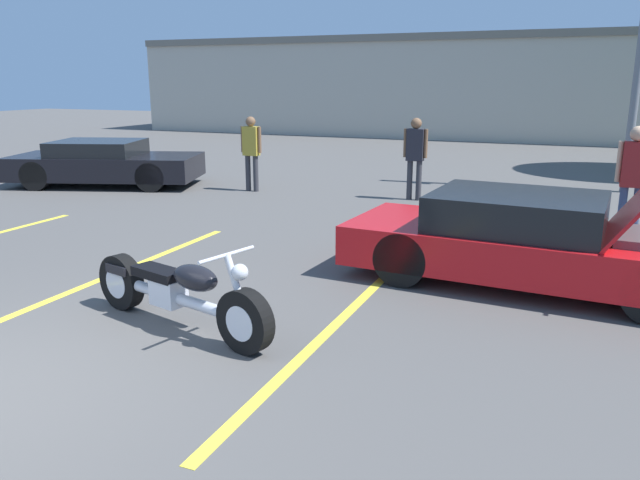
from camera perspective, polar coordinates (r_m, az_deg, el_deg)
The scene contains 9 objects.
parking_stripe_middle at distance 8.56m, azimuth -19.69°, elevation -3.52°, with size 0.12×5.86×0.01m, color yellow.
parking_stripe_back at distance 6.84m, azimuth 2.02°, elevation -7.15°, with size 0.12×5.86×0.01m, color yellow.
far_building at distance 28.95m, azimuth 14.18°, elevation 13.68°, with size 32.00×4.20×4.40m.
motorcycle at distance 6.62m, azimuth -12.88°, elevation -4.73°, with size 2.52×0.97×0.95m.
show_car_hood_open at distance 8.22m, azimuth 18.73°, elevation -0.05°, with size 4.65×2.11×2.01m.
parked_car_left_row at distance 16.18m, azimuth -19.09°, elevation 6.65°, with size 4.81×3.19×1.09m.
spectator_near_motorcycle at distance 14.53m, azimuth -6.31°, elevation 8.44°, with size 0.52×0.22×1.71m.
spectator_by_show_car at distance 10.93m, azimuth 26.74°, elevation 5.47°, with size 0.52×0.24×1.83m.
spectator_midground at distance 13.50m, azimuth 8.70°, elevation 8.01°, with size 0.52×0.23×1.75m.
Camera 1 is at (4.50, -3.04, 2.52)m, focal length 35.00 mm.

